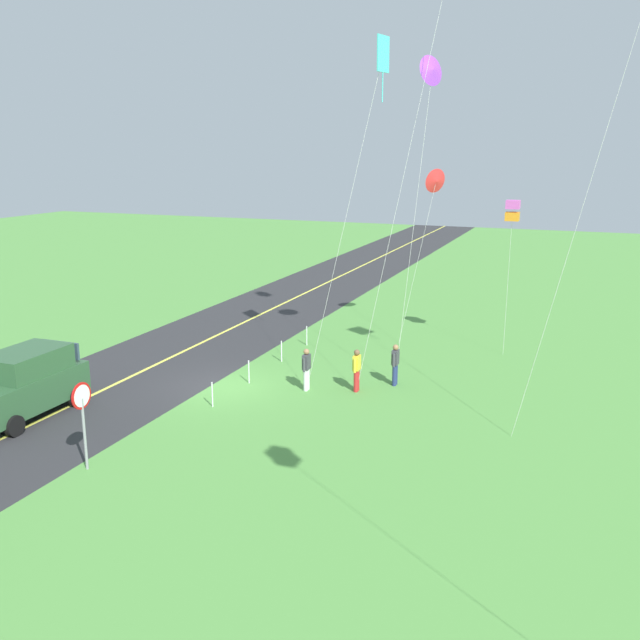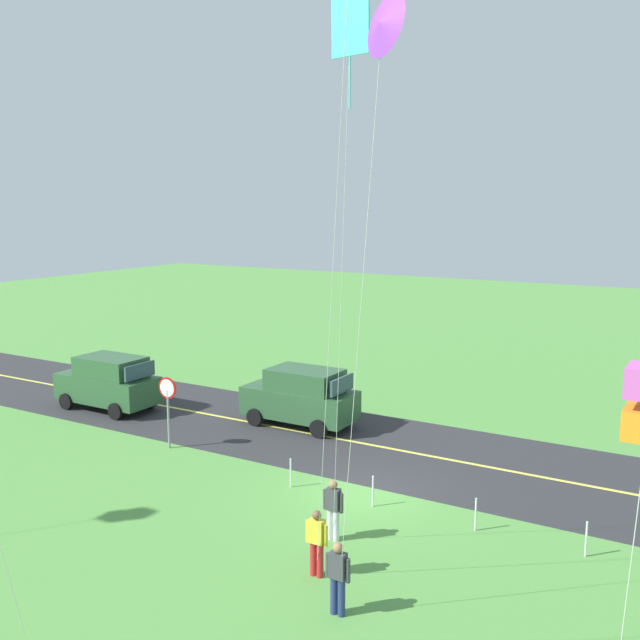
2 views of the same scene
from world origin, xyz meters
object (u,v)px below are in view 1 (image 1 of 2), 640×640
at_px(person_child_watcher, 395,363).
at_px(kite_green_far, 513,211).
at_px(kite_yellow_high, 432,71).
at_px(person_adult_near, 306,368).
at_px(kite_red_low, 382,62).
at_px(person_adult_companion, 357,369).
at_px(car_suv_foreground, 24,383).
at_px(stop_sign, 82,409).
at_px(kite_cyan_top, 436,182).

relative_size(person_child_watcher, kite_green_far, 0.24).
height_order(kite_yellow_high, kite_green_far, kite_yellow_high).
xyz_separation_m(person_adult_near, kite_red_low, (-1.58, 2.19, 10.81)).
bearing_deg(person_adult_companion, person_child_watcher, -79.86).
distance_m(person_adult_companion, person_child_watcher, 1.65).
distance_m(car_suv_foreground, kite_yellow_high, 17.73).
xyz_separation_m(stop_sign, kite_yellow_high, (-11.41, 6.82, 9.63)).
height_order(person_adult_near, person_child_watcher, same).
distance_m(kite_red_low, kite_cyan_top, 8.67).
bearing_deg(car_suv_foreground, kite_cyan_top, 145.15).
bearing_deg(person_adult_near, kite_cyan_top, 104.69).
height_order(car_suv_foreground, kite_cyan_top, kite_cyan_top).
height_order(car_suv_foreground, kite_red_low, kite_red_low).
xyz_separation_m(person_adult_near, kite_yellow_high, (-2.98, 3.65, 10.57)).
bearing_deg(stop_sign, person_adult_companion, 151.24).
relative_size(stop_sign, person_child_watcher, 1.60).
distance_m(person_adult_near, kite_yellow_high, 11.57).
bearing_deg(person_child_watcher, car_suv_foreground, 12.26).
bearing_deg(kite_cyan_top, stop_sign, -18.29).
relative_size(person_adult_near, kite_yellow_high, 0.13).
relative_size(stop_sign, kite_yellow_high, 0.21).
xyz_separation_m(car_suv_foreground, person_adult_companion, (-6.43, 9.55, -0.29)).
relative_size(kite_red_low, kite_yellow_high, 1.04).
bearing_deg(person_child_watcher, kite_green_far, -142.05).
bearing_deg(kite_green_far, kite_red_low, -33.01).
distance_m(car_suv_foreground, person_adult_near, 9.74).
bearing_deg(person_adult_near, stop_sign, -79.88).
xyz_separation_m(person_adult_near, kite_cyan_top, (-9.07, 2.61, 6.46)).
xyz_separation_m(kite_yellow_high, kite_green_far, (-4.78, 2.56, -5.21)).
bearing_deg(kite_yellow_high, car_suv_foreground, -52.29).
relative_size(car_suv_foreground, kite_yellow_high, 0.37).
bearing_deg(person_adult_near, car_suv_foreground, -112.31).
height_order(person_adult_near, person_adult_companion, same).
height_order(car_suv_foreground, kite_yellow_high, kite_yellow_high).
height_order(stop_sign, kite_yellow_high, kite_yellow_high).
xyz_separation_m(car_suv_foreground, kite_cyan_top, (-14.93, 10.39, 6.17)).
bearing_deg(kite_green_far, stop_sign, -30.08).
xyz_separation_m(person_child_watcher, kite_yellow_high, (-1.21, 0.74, 10.57)).
xyz_separation_m(person_adult_near, kite_green_far, (-7.76, 6.21, 5.36)).
bearing_deg(person_adult_near, kite_red_low, 66.58).
distance_m(car_suv_foreground, person_child_watcher, 13.13).
bearing_deg(person_adult_companion, kite_red_low, -58.97).
relative_size(car_suv_foreground, kite_green_far, 0.66).
xyz_separation_m(car_suv_foreground, person_child_watcher, (-7.62, 10.69, -0.29)).
distance_m(person_adult_companion, kite_yellow_high, 11.00).
bearing_deg(kite_green_far, person_child_watcher, -28.83).
distance_m(stop_sign, person_adult_companion, 10.31).
bearing_deg(kite_green_far, car_suv_foreground, -45.78).
bearing_deg(person_adult_near, kite_yellow_high, 70.03).
relative_size(person_adult_near, kite_cyan_top, 0.20).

